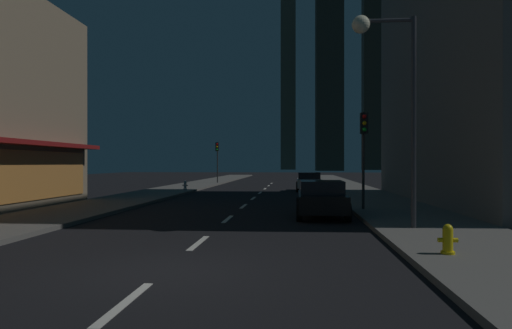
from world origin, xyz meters
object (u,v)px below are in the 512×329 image
object	(u,v)px
car_parked_near	(321,199)
fire_hydrant_yellow_near	(448,240)
car_parked_far	(309,181)
traffic_light_far_left	(217,153)
fire_hydrant_far_left	(185,185)
street_lamp_right	(386,69)
traffic_light_near_right	(364,139)

from	to	relation	value
car_parked_near	fire_hydrant_yellow_near	size ratio (longest dim) A/B	6.48
car_parked_far	traffic_light_far_left	xyz separation A→B (m)	(-9.10, 11.08, 2.45)
car_parked_far	car_parked_near	bearing A→B (deg)	-90.00
fire_hydrant_far_left	fire_hydrant_yellow_near	bearing A→B (deg)	-63.76
car_parked_near	fire_hydrant_yellow_near	bearing A→B (deg)	-73.62
fire_hydrant_yellow_near	street_lamp_right	xyz separation A→B (m)	(-0.52, 4.07, 4.61)
traffic_light_near_right	street_lamp_right	world-z (taller)	street_lamp_right
fire_hydrant_yellow_near	car_parked_near	bearing A→B (deg)	106.38
fire_hydrant_yellow_near	street_lamp_right	size ratio (longest dim) A/B	0.10
traffic_light_near_right	street_lamp_right	xyz separation A→B (m)	(-0.12, -5.48, 1.87)
fire_hydrant_far_left	street_lamp_right	world-z (taller)	street_lamp_right
traffic_light_near_right	fire_hydrant_far_left	bearing A→B (deg)	128.38
street_lamp_right	car_parked_far	bearing A→B (deg)	94.90
fire_hydrant_far_left	car_parked_near	bearing A→B (deg)	-59.48
car_parked_near	fire_hydrant_far_left	bearing A→B (deg)	120.52
car_parked_near	car_parked_far	bearing A→B (deg)	90.00
fire_hydrant_yellow_near	fire_hydrant_far_left	distance (m)	26.69
fire_hydrant_yellow_near	traffic_light_near_right	distance (m)	9.94
fire_hydrant_yellow_near	fire_hydrant_far_left	world-z (taller)	same
fire_hydrant_far_left	traffic_light_near_right	xyz separation A→B (m)	(11.40, -14.39, 2.74)
fire_hydrant_far_left	car_parked_far	bearing A→B (deg)	5.23
fire_hydrant_yellow_near	traffic_light_near_right	xyz separation A→B (m)	(-0.40, 9.55, 2.74)
fire_hydrant_yellow_near	street_lamp_right	bearing A→B (deg)	97.29
fire_hydrant_far_left	traffic_light_far_left	world-z (taller)	traffic_light_far_left
car_parked_far	traffic_light_near_right	xyz separation A→B (m)	(1.90, -15.26, 2.45)
car_parked_far	fire_hydrant_yellow_near	bearing A→B (deg)	-84.70
car_parked_near	fire_hydrant_far_left	size ratio (longest dim) A/B	6.48
fire_hydrant_far_left	traffic_light_near_right	bearing A→B (deg)	-51.62
fire_hydrant_far_left	street_lamp_right	bearing A→B (deg)	-60.42
car_parked_near	traffic_light_near_right	size ratio (longest dim) A/B	1.01
car_parked_far	traffic_light_near_right	distance (m)	15.57
fire_hydrant_yellow_near	traffic_light_near_right	size ratio (longest dim) A/B	0.16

